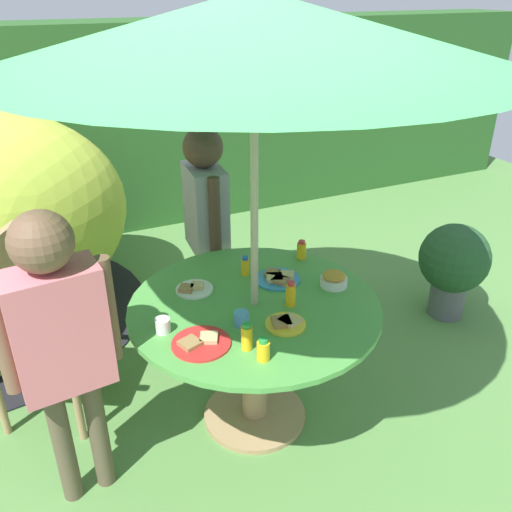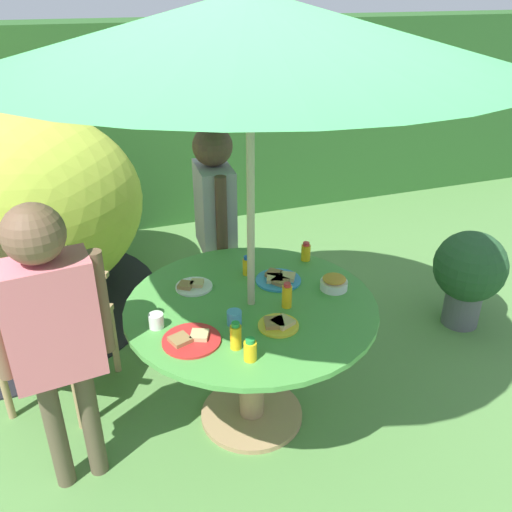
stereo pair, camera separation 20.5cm
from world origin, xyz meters
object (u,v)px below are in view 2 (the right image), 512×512
at_px(snack_bowl, 334,283).
at_px(juice_bottle_far_right, 287,296).
at_px(garden_table, 251,335).
at_px(cup_far, 156,321).
at_px(plate_far_left, 278,324).
at_px(juice_bottle_near_right, 250,350).
at_px(potted_plant, 469,271).
at_px(plate_front_edge, 191,340).
at_px(juice_bottle_mid_left, 236,336).
at_px(cup_near, 234,318).
at_px(patio_umbrella, 250,28).
at_px(juice_bottle_near_left, 247,266).
at_px(plate_center_back, 279,279).
at_px(child_in_pink_shirt, 51,320).
at_px(child_in_grey_shirt, 215,208).
at_px(plate_center_front, 193,286).
at_px(juice_bottle_mid_right, 306,252).
at_px(wooden_chair, 36,309).

bearing_deg(snack_bowl, juice_bottle_far_right, -165.98).
distance_m(garden_table, cup_far, 0.52).
relative_size(garden_table, plate_far_left, 6.59).
xyz_separation_m(snack_bowl, juice_bottle_near_right, (-0.59, -0.40, 0.01)).
distance_m(potted_plant, juice_bottle_near_right, 2.00).
bearing_deg(plate_front_edge, juice_bottle_mid_left, -32.62).
distance_m(cup_near, cup_far, 0.35).
distance_m(juice_bottle_near_right, cup_far, 0.49).
xyz_separation_m(patio_umbrella, juice_bottle_near_left, (0.08, 0.28, -1.19)).
bearing_deg(juice_bottle_far_right, plate_center_back, 76.92).
relative_size(patio_umbrella, cup_far, 30.89).
distance_m(garden_table, patio_umbrella, 1.43).
relative_size(potted_plant, child_in_pink_shirt, 0.49).
bearing_deg(plate_front_edge, child_in_grey_shirt, 68.47).
xyz_separation_m(garden_table, plate_center_front, (-0.23, 0.24, 0.20)).
bearing_deg(garden_table, child_in_grey_shirt, 85.33).
bearing_deg(juice_bottle_near_right, juice_bottle_mid_left, 107.91).
bearing_deg(juice_bottle_near_right, child_in_grey_shirt, 80.20).
height_order(snack_bowl, plate_center_front, snack_bowl).
relative_size(plate_front_edge, juice_bottle_near_left, 2.38).
bearing_deg(plate_far_left, cup_near, 153.91).
height_order(patio_umbrella, juice_bottle_mid_left, patio_umbrella).
relative_size(plate_front_edge, juice_bottle_near_right, 2.48).
bearing_deg(patio_umbrella, cup_far, -174.67).
height_order(child_in_grey_shirt, juice_bottle_mid_right, child_in_grey_shirt).
distance_m(child_in_grey_shirt, juice_bottle_near_right, 1.30).
xyz_separation_m(plate_center_back, juice_bottle_mid_left, (-0.39, -0.47, 0.05)).
xyz_separation_m(plate_center_front, juice_bottle_near_right, (0.08, -0.65, 0.04)).
bearing_deg(juice_bottle_near_left, patio_umbrella, -104.96).
bearing_deg(plate_front_edge, plate_center_back, 32.79).
distance_m(plate_far_left, juice_bottle_mid_right, 0.68).
bearing_deg(plate_center_front, wooden_chair, 156.23).
distance_m(plate_front_edge, juice_bottle_near_right, 0.29).
height_order(plate_far_left, cup_near, cup_near).
relative_size(plate_center_front, cup_near, 2.77).
bearing_deg(juice_bottle_near_right, cup_near, 86.14).
relative_size(child_in_grey_shirt, juice_bottle_far_right, 10.74).
bearing_deg(child_in_pink_shirt, potted_plant, 3.88).
distance_m(snack_bowl, juice_bottle_near_left, 0.47).
height_order(plate_far_left, juice_bottle_far_right, juice_bottle_far_right).
distance_m(juice_bottle_near_left, juice_bottle_near_right, 0.73).
bearing_deg(cup_near, juice_bottle_far_right, 10.73).
distance_m(snack_bowl, plate_far_left, 0.45).
distance_m(juice_bottle_near_right, cup_near, 0.27).
distance_m(wooden_chair, juice_bottle_mid_right, 1.50).
height_order(wooden_chair, plate_front_edge, wooden_chair).
distance_m(juice_bottle_near_left, juice_bottle_mid_left, 0.65).
height_order(child_in_pink_shirt, juice_bottle_mid_left, child_in_pink_shirt).
relative_size(patio_umbrella, plate_center_front, 11.19).
height_order(plate_center_front, juice_bottle_mid_left, juice_bottle_mid_left).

